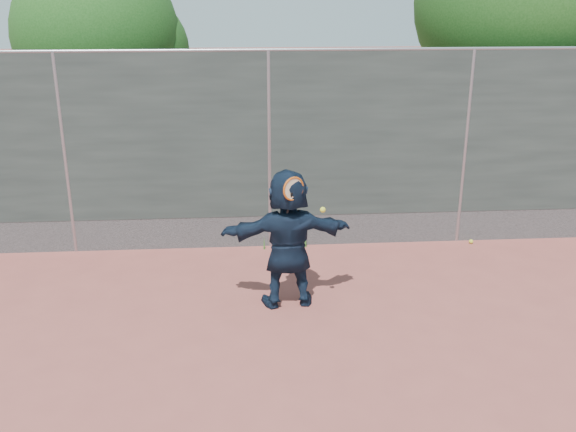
{
  "coord_description": "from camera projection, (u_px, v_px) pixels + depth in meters",
  "views": [
    {
      "loc": [
        -0.41,
        -5.86,
        3.82
      ],
      "look_at": [
        0.14,
        1.53,
        1.19
      ],
      "focal_mm": 40.0,
      "sensor_mm": 36.0,
      "label": 1
    }
  ],
  "objects": [
    {
      "name": "ball_ground",
      "position": [
        471.0,
        241.0,
        10.17
      ],
      "size": [
        0.07,
        0.07,
        0.07
      ],
      "primitive_type": "sphere",
      "color": "yellow",
      "rests_on": "ground"
    },
    {
      "name": "weed_clump",
      "position": [
        289.0,
        240.0,
        9.97
      ],
      "size": [
        0.68,
        0.07,
        0.3
      ],
      "color": "#387226",
      "rests_on": "ground"
    },
    {
      "name": "swing_action",
      "position": [
        296.0,
        192.0,
        7.55
      ],
      "size": [
        0.51,
        0.2,
        0.51
      ],
      "color": "#C35312",
      "rests_on": "ground"
    },
    {
      "name": "player",
      "position": [
        288.0,
        238.0,
        7.96
      ],
      "size": [
        1.69,
        0.67,
        1.78
      ],
      "primitive_type": "imported",
      "rotation": [
        0.0,
        0.0,
        3.23
      ],
      "color": "#122034",
      "rests_on": "ground"
    },
    {
      "name": "tree_right",
      "position": [
        526.0,
        8.0,
        11.38
      ],
      "size": [
        3.78,
        3.6,
        5.39
      ],
      "color": "#382314",
      "rests_on": "ground"
    },
    {
      "name": "fence",
      "position": [
        269.0,
        147.0,
        9.58
      ],
      "size": [
        20.0,
        0.06,
        3.03
      ],
      "color": "#38423D",
      "rests_on": "ground"
    },
    {
      "name": "tree_left",
      "position": [
        107.0,
        40.0,
        11.79
      ],
      "size": [
        3.15,
        3.0,
        4.53
      ],
      "color": "#382314",
      "rests_on": "ground"
    },
    {
      "name": "ground",
      "position": [
        286.0,
        369.0,
        6.82
      ],
      "size": [
        80.0,
        80.0,
        0.0
      ],
      "primitive_type": "plane",
      "color": "#9E4C42",
      "rests_on": "ground"
    }
  ]
}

